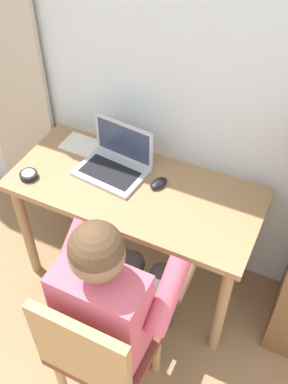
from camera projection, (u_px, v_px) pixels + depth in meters
wall_back at (211, 72)px, 2.00m from camera, size 4.80×0.05×2.50m
curtain_panel at (6, 54)px, 2.40m from camera, size 0.45×0.03×2.23m
desk at (135, 203)px, 2.28m from camera, size 1.26×0.57×0.74m
chair at (98, 350)px, 1.87m from camera, size 0.42×0.40×0.87m
person_seated at (117, 292)px, 1.86m from camera, size 0.53×0.59×1.19m
laptop at (115, 161)px, 2.26m from camera, size 0.37×0.29×0.24m
computer_mouse at (159, 183)px, 2.20m from camera, size 0.09×0.11×0.03m
desk_clock at (29, 175)px, 2.24m from camera, size 0.09×0.09×0.03m
notebook_pad at (82, 145)px, 2.42m from camera, size 0.21×0.16×0.01m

